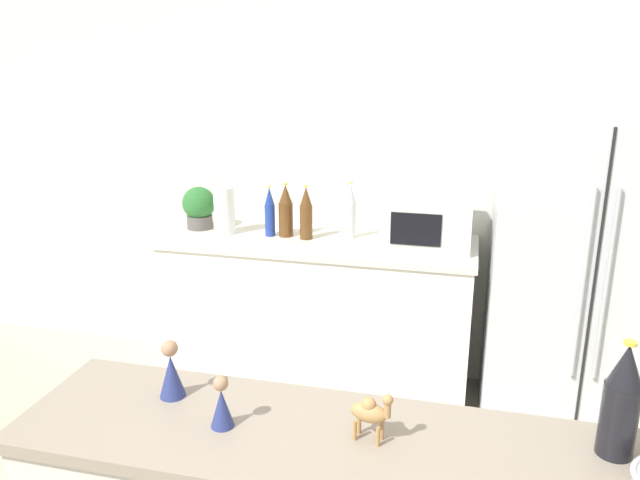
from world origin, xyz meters
name	(u,v)px	position (x,y,z in m)	size (l,w,h in m)	color
wall_back	(392,173)	(0.00, 2.73, 1.27)	(8.00, 0.06, 2.55)	silver
back_counter	(318,314)	(-0.37, 2.40, 0.47)	(1.79, 0.63, 0.94)	white
refrigerator	(581,278)	(1.05, 2.35, 0.85)	(0.91, 0.69, 1.69)	silver
potted_plant	(199,207)	(-1.13, 2.45, 1.07)	(0.20, 0.20, 0.26)	#595451
paper_towel_roll	(224,210)	(-0.93, 2.38, 1.08)	(0.12, 0.12, 0.28)	white
microwave	(427,221)	(0.24, 2.42, 1.08)	(0.48, 0.37, 0.28)	white
back_bottle_0	(351,211)	(-0.20, 2.47, 1.09)	(0.06, 0.06, 0.33)	#B2B7BC
back_bottle_1	(306,214)	(-0.44, 2.39, 1.09)	(0.07, 0.07, 0.31)	brown
back_bottle_2	(286,211)	(-0.57, 2.42, 1.09)	(0.08, 0.08, 0.31)	brown
back_bottle_3	(270,212)	(-0.66, 2.40, 1.08)	(0.06, 0.06, 0.30)	navy
wine_bottle	(621,402)	(0.85, 0.53, 1.16)	(0.09, 0.09, 0.30)	black
camel_figurine	(371,412)	(0.25, 0.44, 1.10)	(0.12, 0.07, 0.14)	#A87F4C
wise_man_figurine_blue	(222,405)	(-0.14, 0.41, 1.08)	(0.06, 0.06, 0.15)	navy
wise_man_figurine_crimson	(171,372)	(-0.33, 0.52, 1.09)	(0.07, 0.07, 0.17)	navy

